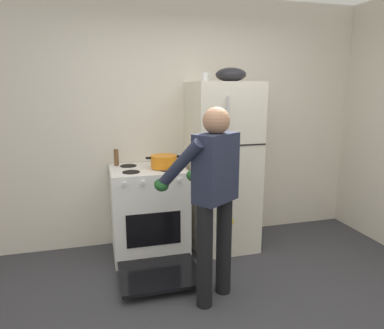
# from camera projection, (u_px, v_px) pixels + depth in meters

# --- Properties ---
(kitchen_wall_back) EXTENTS (6.00, 0.10, 2.70)m
(kitchen_wall_back) POSITION_uv_depth(u_px,v_px,m) (179.00, 123.00, 3.97)
(kitchen_wall_back) COLOR silver
(kitchen_wall_back) RESTS_ON ground
(refrigerator) EXTENTS (0.68, 0.72, 1.80)m
(refrigerator) POSITION_uv_depth(u_px,v_px,m) (222.00, 167.00, 3.81)
(refrigerator) COLOR silver
(refrigerator) RESTS_ON ground
(stove_range) EXTENTS (0.76, 1.24, 0.94)m
(stove_range) POSITION_uv_depth(u_px,v_px,m) (149.00, 213.00, 3.68)
(stove_range) COLOR white
(stove_range) RESTS_ON ground
(person_cook) EXTENTS (0.67, 0.72, 1.60)m
(person_cook) POSITION_uv_depth(u_px,v_px,m) (212.00, 188.00, 2.79)
(person_cook) COLOR black
(person_cook) RESTS_ON ground
(red_pot) EXTENTS (0.37, 0.27, 0.13)m
(red_pot) POSITION_uv_depth(u_px,v_px,m) (164.00, 161.00, 3.57)
(red_pot) COLOR orange
(red_pot) RESTS_ON stove_range
(coffee_mug) EXTENTS (0.11, 0.08, 0.10)m
(coffee_mug) POSITION_uv_depth(u_px,v_px,m) (206.00, 77.00, 3.61)
(coffee_mug) COLOR silver
(coffee_mug) RESTS_ON refrigerator
(pepper_mill) EXTENTS (0.05, 0.05, 0.17)m
(pepper_mill) POSITION_uv_depth(u_px,v_px,m) (116.00, 157.00, 3.69)
(pepper_mill) COLOR brown
(pepper_mill) RESTS_ON stove_range
(mixing_bowl) EXTENTS (0.32, 0.32, 0.14)m
(mixing_bowl) POSITION_uv_depth(u_px,v_px,m) (231.00, 75.00, 3.62)
(mixing_bowl) COLOR black
(mixing_bowl) RESTS_ON refrigerator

